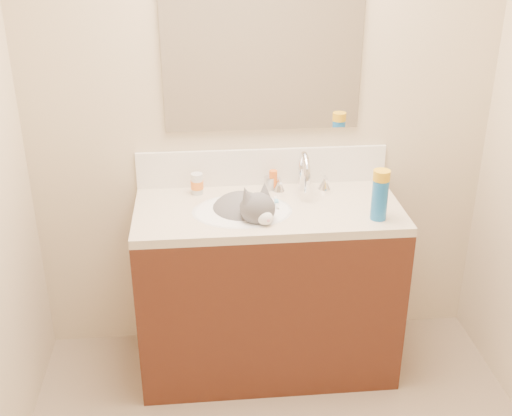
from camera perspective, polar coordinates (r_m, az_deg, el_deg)
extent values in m
cube|color=beige|center=(3.00, 0.56, 9.10)|extent=(2.20, 0.04, 2.50)
cube|color=#451E12|center=(3.10, 1.02, -7.45)|extent=(1.20, 0.55, 0.82)
cube|color=beige|center=(2.89, 1.09, -0.25)|extent=(1.20, 0.55, 0.04)
ellipsoid|color=white|center=(2.88, -1.23, -1.50)|extent=(0.45, 0.36, 0.14)
cylinder|color=silver|center=(3.05, 4.09, 2.61)|extent=(0.04, 0.04, 0.11)
torus|color=silver|center=(2.97, 4.31, 3.14)|extent=(0.03, 0.20, 0.20)
cylinder|color=silver|center=(2.91, 4.56, 1.97)|extent=(0.03, 0.03, 0.06)
cone|color=silver|center=(3.04, 2.03, 2.10)|extent=(0.06, 0.06, 0.06)
cone|color=silver|center=(3.08, 6.10, 2.24)|extent=(0.06, 0.06, 0.06)
ellipsoid|color=#504D50|center=(2.90, -1.33, -0.76)|extent=(0.40, 0.41, 0.21)
ellipsoid|color=#504D50|center=(2.74, 0.16, -0.08)|extent=(0.20, 0.19, 0.14)
ellipsoid|color=#504D50|center=(2.81, -0.51, -0.30)|extent=(0.15, 0.15, 0.13)
cone|color=#504D50|center=(2.71, -0.85, 1.19)|extent=(0.09, 0.09, 0.09)
cone|color=#504D50|center=(2.75, 0.76, 1.57)|extent=(0.08, 0.10, 0.09)
ellipsoid|color=white|center=(2.70, 0.83, -0.92)|extent=(0.08, 0.08, 0.06)
ellipsoid|color=white|center=(2.81, -0.23, -1.53)|extent=(0.13, 0.11, 0.13)
sphere|color=#CD8491|center=(2.69, 1.09, -1.11)|extent=(0.01, 0.01, 0.01)
cylinder|color=#504D50|center=(2.98, 1.07, -1.42)|extent=(0.17, 0.20, 0.04)
cube|color=white|center=(3.09, 0.56, 3.68)|extent=(1.20, 0.02, 0.18)
cube|color=white|center=(2.92, 0.61, 14.50)|extent=(0.90, 0.02, 0.80)
cylinder|color=silver|center=(3.01, -5.26, 2.17)|extent=(0.06, 0.06, 0.10)
cylinder|color=orange|center=(3.01, -5.26, 2.08)|extent=(0.07, 0.07, 0.04)
cylinder|color=#B7B7BC|center=(3.05, 1.22, 2.22)|extent=(0.07, 0.07, 0.06)
cylinder|color=orange|center=(3.05, 1.54, 2.50)|extent=(0.05, 0.05, 0.10)
cube|color=silver|center=(2.92, 1.84, 0.49)|extent=(0.02, 0.13, 0.01)
cube|color=#6BBBE5|center=(2.91, 1.84, 0.56)|extent=(0.02, 0.03, 0.02)
cylinder|color=#1963AF|center=(2.78, 10.93, 0.83)|extent=(0.08, 0.08, 0.19)
cylinder|color=gold|center=(2.74, 11.11, 2.87)|extent=(0.08, 0.08, 0.04)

